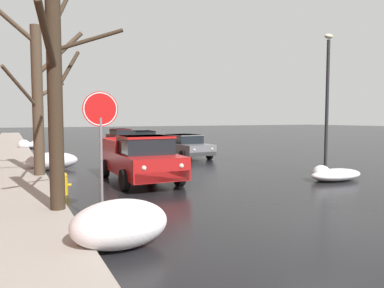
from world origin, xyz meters
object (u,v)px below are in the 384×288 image
(bare_tree_at_the_corner, at_px, (56,96))
(sedan_grey_parked_kerbside_close, at_px, (185,146))
(pickup_truck_red_approaching_near_lane, at_px, (140,159))
(sedan_maroon_parked_far_down_block, at_px, (121,136))
(fire_hydrant, at_px, (64,184))
(bare_tree_second_along_sidewalk, at_px, (37,94))
(sedan_black_parked_kerbside_mid, at_px, (143,139))
(stop_sign_at_corner, at_px, (101,122))
(street_lamp_post, at_px, (327,96))

(bare_tree_at_the_corner, height_order, sedan_grey_parked_kerbside_close, bare_tree_at_the_corner)
(bare_tree_at_the_corner, distance_m, pickup_truck_red_approaching_near_lane, 5.18)
(sedan_maroon_parked_far_down_block, height_order, fire_hydrant, sedan_maroon_parked_far_down_block)
(fire_hydrant, bearing_deg, bare_tree_second_along_sidewalk, 96.84)
(sedan_black_parked_kerbside_mid, distance_m, sedan_maroon_parked_far_down_block, 6.22)
(bare_tree_second_along_sidewalk, bearing_deg, sedan_maroon_parked_far_down_block, 64.81)
(sedan_maroon_parked_far_down_block, bearing_deg, bare_tree_second_along_sidewalk, -115.19)
(pickup_truck_red_approaching_near_lane, bearing_deg, fire_hydrant, -158.15)
(bare_tree_second_along_sidewalk, relative_size, fire_hydrant, 9.80)
(sedan_grey_parked_kerbside_close, bearing_deg, sedan_maroon_parked_far_down_block, 90.69)
(stop_sign_at_corner, bearing_deg, sedan_grey_parked_kerbside_close, 56.51)
(sedan_maroon_parked_far_down_block, bearing_deg, bare_tree_at_the_corner, -109.15)
(bare_tree_at_the_corner, distance_m, sedan_maroon_parked_far_down_block, 24.93)
(pickup_truck_red_approaching_near_lane, bearing_deg, sedan_maroon_parked_far_down_block, 76.32)
(bare_tree_at_the_corner, height_order, stop_sign_at_corner, bare_tree_at_the_corner)
(sedan_maroon_parked_far_down_block, xyz_separation_m, stop_sign_at_corner, (-7.42, -24.91, 1.54))
(sedan_black_parked_kerbside_mid, distance_m, stop_sign_at_corner, 20.17)
(stop_sign_at_corner, xyz_separation_m, street_lamp_post, (10.25, 3.18, 1.01))
(sedan_black_parked_kerbside_mid, height_order, street_lamp_post, street_lamp_post)
(street_lamp_post, bearing_deg, pickup_truck_red_approaching_near_lane, 167.37)
(bare_tree_second_along_sidewalk, relative_size, stop_sign_at_corner, 2.35)
(bare_tree_second_along_sidewalk, relative_size, pickup_truck_red_approaching_near_lane, 1.35)
(sedan_maroon_parked_far_down_block, relative_size, fire_hydrant, 5.94)
(stop_sign_at_corner, bearing_deg, pickup_truck_red_approaching_near_lane, 62.56)
(bare_tree_second_along_sidewalk, xyz_separation_m, sedan_maroon_parked_far_down_block, (8.18, 17.40, -2.58))
(street_lamp_post, bearing_deg, sedan_grey_parked_kerbside_close, 107.90)
(bare_tree_at_the_corner, height_order, sedan_maroon_parked_far_down_block, bare_tree_at_the_corner)
(pickup_truck_red_approaching_near_lane, bearing_deg, stop_sign_at_corner, -117.44)
(sedan_maroon_parked_far_down_block, distance_m, street_lamp_post, 22.06)
(pickup_truck_red_approaching_near_lane, relative_size, street_lamp_post, 0.87)
(sedan_grey_parked_kerbside_close, distance_m, street_lamp_post, 9.06)
(fire_hydrant, xyz_separation_m, stop_sign_at_corner, (0.32, -3.75, 1.94))
(stop_sign_at_corner, bearing_deg, sedan_black_parked_kerbside_mid, 68.30)
(street_lamp_post, bearing_deg, sedan_black_parked_kerbside_mid, 100.29)
(bare_tree_at_the_corner, height_order, fire_hydrant, bare_tree_at_the_corner)
(sedan_maroon_parked_far_down_block, bearing_deg, fire_hydrant, -110.08)
(pickup_truck_red_approaching_near_lane, height_order, sedan_grey_parked_kerbside_close, pickup_truck_red_approaching_near_lane)
(sedan_black_parked_kerbside_mid, bearing_deg, sedan_grey_parked_kerbside_close, -88.86)
(bare_tree_second_along_sidewalk, relative_size, sedan_maroon_parked_far_down_block, 1.65)
(pickup_truck_red_approaching_near_lane, height_order, sedan_black_parked_kerbside_mid, pickup_truck_red_approaching_near_lane)
(fire_hydrant, relative_size, stop_sign_at_corner, 0.24)
(fire_hydrant, bearing_deg, stop_sign_at_corner, -85.15)
(pickup_truck_red_approaching_near_lane, distance_m, sedan_grey_parked_kerbside_close, 8.26)
(sedan_black_parked_kerbside_mid, relative_size, stop_sign_at_corner, 1.49)
(pickup_truck_red_approaching_near_lane, distance_m, stop_sign_at_corner, 5.70)
(bare_tree_at_the_corner, relative_size, bare_tree_second_along_sidewalk, 0.91)
(pickup_truck_red_approaching_near_lane, bearing_deg, bare_tree_at_the_corner, -133.50)
(bare_tree_at_the_corner, bearing_deg, pickup_truck_red_approaching_near_lane, 46.50)
(sedan_grey_parked_kerbside_close, distance_m, stop_sign_at_corner, 13.82)
(bare_tree_at_the_corner, bearing_deg, sedan_maroon_parked_far_down_block, 70.85)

